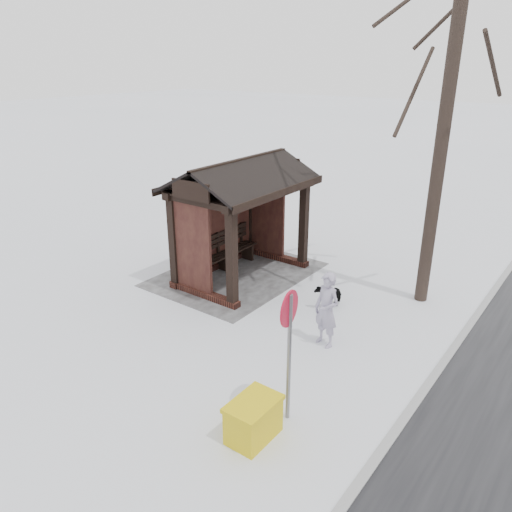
{
  "coord_description": "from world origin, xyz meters",
  "views": [
    {
      "loc": [
        9.33,
        7.44,
        5.34
      ],
      "look_at": [
        0.48,
        0.8,
        0.92
      ],
      "focal_mm": 35.0,
      "sensor_mm": 36.0,
      "label": 1
    }
  ],
  "objects_px": {
    "pedestrian": "(327,310)",
    "dog": "(329,295)",
    "road_sign": "(289,328)",
    "tree_near": "(460,11)",
    "bus_shelter": "(237,195)",
    "grit_bin": "(253,419)"
  },
  "relations": [
    {
      "from": "bus_shelter",
      "to": "pedestrian",
      "type": "distance_m",
      "value": 4.13
    },
    {
      "from": "tree_near",
      "to": "road_sign",
      "type": "distance_m",
      "value": 7.05
    },
    {
      "from": "pedestrian",
      "to": "grit_bin",
      "type": "distance_m",
      "value": 3.01
    },
    {
      "from": "dog",
      "to": "road_sign",
      "type": "relative_size",
      "value": 0.31
    },
    {
      "from": "tree_near",
      "to": "dog",
      "type": "relative_size",
      "value": 13.15
    },
    {
      "from": "pedestrian",
      "to": "grit_bin",
      "type": "height_order",
      "value": "pedestrian"
    },
    {
      "from": "bus_shelter",
      "to": "pedestrian",
      "type": "bearing_deg",
      "value": 65.37
    },
    {
      "from": "bus_shelter",
      "to": "grit_bin",
      "type": "height_order",
      "value": "bus_shelter"
    },
    {
      "from": "tree_near",
      "to": "grit_bin",
      "type": "distance_m",
      "value": 8.42
    },
    {
      "from": "grit_bin",
      "to": "road_sign",
      "type": "bearing_deg",
      "value": 167.9
    },
    {
      "from": "dog",
      "to": "pedestrian",
      "type": "bearing_deg",
      "value": -49.65
    },
    {
      "from": "bus_shelter",
      "to": "road_sign",
      "type": "height_order",
      "value": "bus_shelter"
    },
    {
      "from": "bus_shelter",
      "to": "grit_bin",
      "type": "distance_m",
      "value": 6.33
    },
    {
      "from": "dog",
      "to": "road_sign",
      "type": "distance_m",
      "value": 4.19
    },
    {
      "from": "road_sign",
      "to": "grit_bin",
      "type": "bearing_deg",
      "value": -20.36
    },
    {
      "from": "bus_shelter",
      "to": "grit_bin",
      "type": "bearing_deg",
      "value": 41.06
    },
    {
      "from": "road_sign",
      "to": "tree_near",
      "type": "bearing_deg",
      "value": 169.14
    },
    {
      "from": "tree_near",
      "to": "pedestrian",
      "type": "distance_m",
      "value": 6.28
    },
    {
      "from": "pedestrian",
      "to": "tree_near",
      "type": "bearing_deg",
      "value": 89.33
    },
    {
      "from": "grit_bin",
      "to": "pedestrian",
      "type": "bearing_deg",
      "value": -171.52
    },
    {
      "from": "pedestrian",
      "to": "dog",
      "type": "relative_size",
      "value": 2.25
    },
    {
      "from": "grit_bin",
      "to": "road_sign",
      "type": "xyz_separation_m",
      "value": [
        -0.68,
        0.14,
        1.29
      ]
    }
  ]
}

